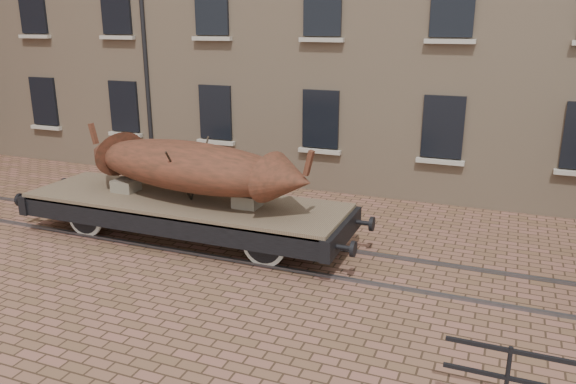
% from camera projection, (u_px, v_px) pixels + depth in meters
% --- Properties ---
extents(ground, '(90.00, 90.00, 0.00)m').
position_uv_depth(ground, '(356.00, 266.00, 11.80)').
color(ground, brown).
extents(rail_track, '(30.00, 1.52, 0.06)m').
position_uv_depth(rail_track, '(356.00, 265.00, 11.79)').
color(rail_track, '#59595E').
rests_on(rail_track, ground).
extents(flatcar_wagon, '(8.59, 2.33, 1.30)m').
position_uv_depth(flatcar_wagon, '(185.00, 207.00, 13.03)').
color(flatcar_wagon, brown).
rests_on(flatcar_wagon, ground).
extents(iron_boat, '(6.28, 2.48, 1.52)m').
position_uv_depth(iron_boat, '(190.00, 166.00, 12.68)').
color(iron_boat, brown).
rests_on(iron_boat, flatcar_wagon).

